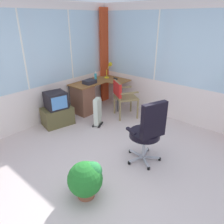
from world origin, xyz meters
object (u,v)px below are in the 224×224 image
object	(u,v)px
office_chair	(148,129)
tv_remote	(116,79)
potted_plant	(86,179)
tv_on_stand	(57,110)
wooden_armchair	(121,94)
paper_tray	(90,82)
desk_lamp	(110,67)
spray_bottle	(95,75)
space_heater	(98,111)
desk	(85,97)

from	to	relation	value
office_chair	tv_remote	bearing A→B (deg)	51.35
office_chair	potted_plant	size ratio (longest dim) A/B	2.12
office_chair	tv_on_stand	bearing A→B (deg)	93.19
wooden_armchair	office_chair	world-z (taller)	office_chair
tv_remote	paper_tray	size ratio (longest dim) A/B	0.50
tv_remote	desk_lamp	bearing A→B (deg)	102.79
wooden_armchair	office_chair	size ratio (longest dim) A/B	0.81
spray_bottle	space_heater	distance (m)	1.27
tv_on_stand	office_chair	bearing A→B (deg)	-86.81
desk	wooden_armchair	size ratio (longest dim) A/B	1.55
tv_on_stand	space_heater	distance (m)	0.90
paper_tray	office_chair	bearing A→B (deg)	-111.32
desk	tv_remote	world-z (taller)	tv_remote
desk_lamp	office_chair	bearing A→B (deg)	-126.11
tv_remote	potted_plant	size ratio (longest dim) A/B	0.29
desk	potted_plant	bearing A→B (deg)	-132.48
tv_remote	tv_on_stand	world-z (taller)	tv_on_stand
tv_remote	potted_plant	bearing A→B (deg)	-130.86
desk_lamp	wooden_armchair	distance (m)	1.02
desk	desk_lamp	world-z (taller)	desk_lamp
potted_plant	paper_tray	bearing A→B (deg)	44.92
office_chair	potted_plant	world-z (taller)	office_chair
desk_lamp	paper_tray	world-z (taller)	desk_lamp
spray_bottle	potted_plant	distance (m)	3.28
desk	office_chair	xyz separation A→B (m)	(-0.74, -2.28, 0.22)
wooden_armchair	office_chair	distance (m)	1.82
desk	spray_bottle	world-z (taller)	spray_bottle
wooden_armchair	tv_on_stand	bearing A→B (deg)	146.44
desk_lamp	potted_plant	world-z (taller)	desk_lamp
desk	spray_bottle	xyz separation A→B (m)	(0.50, 0.11, 0.44)
desk	wooden_armchair	world-z (taller)	wooden_armchair
desk_lamp	wooden_armchair	size ratio (longest dim) A/B	0.47
wooden_armchair	office_chair	bearing A→B (deg)	-128.28
desk_lamp	spray_bottle	bearing A→B (deg)	154.40
tv_on_stand	space_heater	bearing A→B (deg)	-50.82
tv_remote	paper_tray	xyz separation A→B (m)	(-0.73, 0.22, 0.03)
desk	tv_remote	distance (m)	0.97
tv_on_stand	potted_plant	distance (m)	2.28
office_chair	spray_bottle	bearing A→B (deg)	62.53
desk_lamp	space_heater	bearing A→B (deg)	-150.55
office_chair	desk_lamp	bearing A→B (deg)	53.89
office_chair	tv_on_stand	world-z (taller)	office_chair
spray_bottle	wooden_armchair	distance (m)	1.01
wooden_armchair	desk	bearing A→B (deg)	114.08
desk_lamp	spray_bottle	xyz separation A→B (m)	(-0.37, 0.18, -0.17)
desk	space_heater	distance (m)	0.79
desk	tv_on_stand	distance (m)	0.87
tv_remote	space_heater	distance (m)	1.31
desk_lamp	spray_bottle	world-z (taller)	desk_lamp
desk	paper_tray	size ratio (longest dim) A/B	4.60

